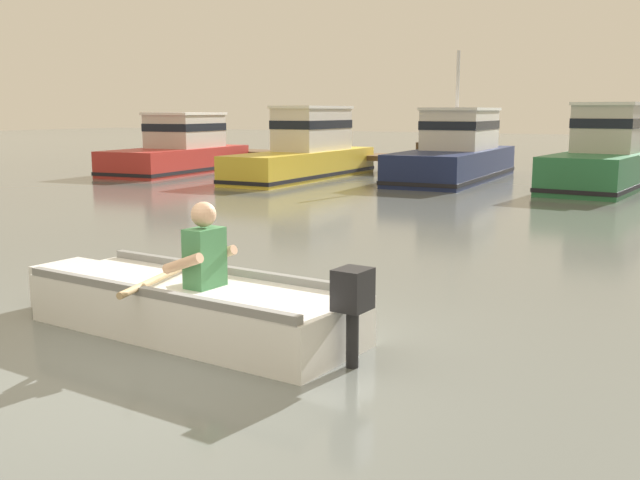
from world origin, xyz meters
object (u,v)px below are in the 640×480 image
Objects in this scene: moored_boat_red at (180,150)px; moored_boat_green at (606,157)px; moored_boat_yellow at (306,152)px; moored_boat_navy at (456,153)px; rowboat_with_person at (188,304)px.

moored_boat_green is at bearing 7.04° from moored_boat_red.
moored_boat_yellow is at bearing -170.38° from moored_boat_green.
moored_boat_green is (8.09, 1.37, 0.03)m from moored_boat_yellow.
moored_boat_red is 12.80m from moored_boat_green.
moored_boat_navy is at bearing 12.81° from moored_boat_red.
moored_boat_yellow is (4.62, 0.20, 0.07)m from moored_boat_red.
moored_boat_yellow is (-6.92, 13.65, 0.52)m from rowboat_with_person.
moored_boat_navy reaches higher than moored_boat_green.
moored_boat_red is 0.89× the size of moored_boat_yellow.
moored_boat_red is 1.00× the size of moored_boat_green.
moored_boat_navy is at bearing 23.88° from moored_boat_yellow.
moored_boat_green is at bearing 9.62° from moored_boat_yellow.
moored_boat_red is at bearing -167.19° from moored_boat_navy.
moored_boat_green reaches higher than moored_boat_red.
rowboat_with_person is at bearing -79.08° from moored_boat_navy.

